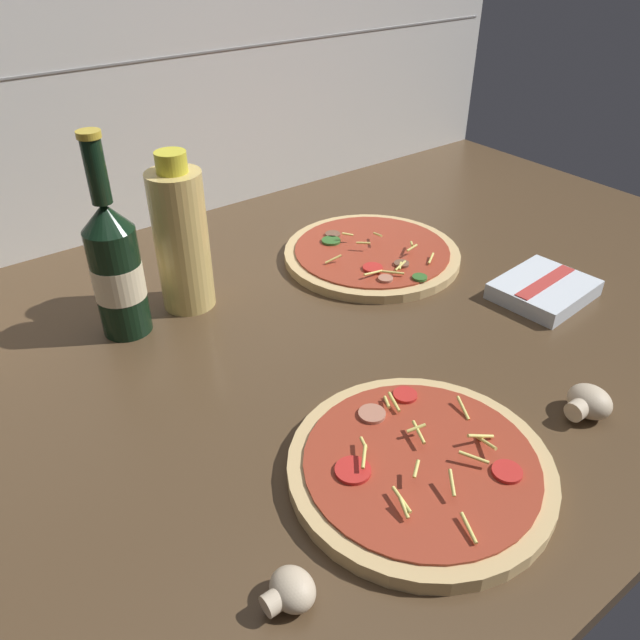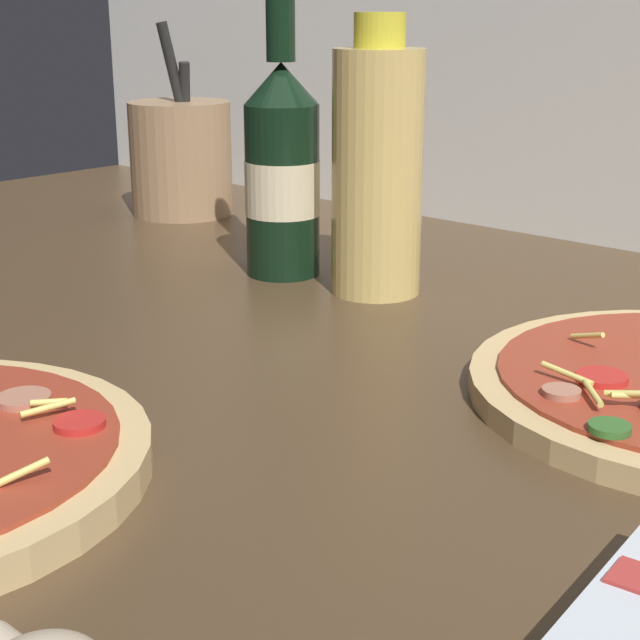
# 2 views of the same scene
# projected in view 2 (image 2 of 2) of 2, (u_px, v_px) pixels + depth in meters

# --- Properties ---
(counter_slab) EXTENTS (1.60, 0.90, 0.03)m
(counter_slab) POSITION_uv_depth(u_px,v_px,m) (311.00, 390.00, 0.64)
(counter_slab) COLOR #4C3823
(counter_slab) RESTS_ON ground
(beer_bottle) EXTENTS (0.07, 0.07, 0.27)m
(beer_bottle) POSITION_uv_depth(u_px,v_px,m) (282.00, 166.00, 0.84)
(beer_bottle) COLOR black
(beer_bottle) RESTS_ON counter_slab
(oil_bottle) EXTENTS (0.07, 0.07, 0.22)m
(oil_bottle) POSITION_uv_depth(u_px,v_px,m) (377.00, 169.00, 0.78)
(oil_bottle) COLOR #D6B766
(oil_bottle) RESTS_ON counter_slab
(utensil_crock) EXTENTS (0.11, 0.11, 0.21)m
(utensil_crock) POSITION_uv_depth(u_px,v_px,m) (181.00, 157.00, 1.10)
(utensil_crock) COLOR #9E7A56
(utensil_crock) RESTS_ON counter_slab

